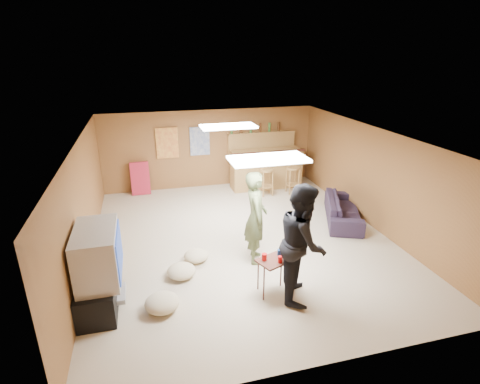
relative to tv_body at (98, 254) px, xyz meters
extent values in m
plane|color=#B8A88C|center=(2.65, 1.50, -0.90)|extent=(7.00, 7.00, 0.00)
cube|color=silver|center=(2.65, 1.50, 1.30)|extent=(6.00, 7.00, 0.02)
cube|color=brown|center=(2.65, 5.00, 0.20)|extent=(6.00, 0.02, 2.20)
cube|color=brown|center=(2.65, -2.00, 0.20)|extent=(6.00, 0.02, 2.20)
cube|color=brown|center=(-0.35, 1.50, 0.20)|extent=(0.02, 7.00, 2.20)
cube|color=brown|center=(5.65, 1.50, 0.20)|extent=(0.02, 7.00, 2.20)
cube|color=black|center=(-0.07, 0.00, -0.65)|extent=(0.55, 1.30, 0.50)
cube|color=#B2B2B7|center=(0.15, 0.00, -0.75)|extent=(0.35, 0.50, 0.08)
cube|color=#B2B2B7|center=(0.00, 0.00, 0.00)|extent=(0.60, 1.10, 0.80)
cube|color=navy|center=(0.31, 0.00, 0.00)|extent=(0.02, 0.95, 0.65)
cube|color=olive|center=(4.15, 4.45, -0.35)|extent=(2.00, 0.60, 1.10)
cube|color=#3C1B13|center=(4.15, 4.20, 0.20)|extent=(2.10, 0.12, 0.05)
cube|color=olive|center=(4.15, 4.90, 0.60)|extent=(2.00, 0.18, 0.05)
cube|color=olive|center=(4.15, 4.92, 0.30)|extent=(2.00, 0.14, 0.60)
cube|color=#BF3F26|center=(1.45, 4.96, 0.45)|extent=(0.60, 0.03, 0.85)
cube|color=#334C99|center=(2.35, 4.96, 0.45)|extent=(0.55, 0.03, 0.80)
cube|color=#B8223A|center=(0.65, 4.80, -0.45)|extent=(0.50, 0.26, 0.91)
cube|color=white|center=(2.65, 0.00, 1.27)|extent=(1.20, 0.60, 0.04)
cube|color=white|center=(2.65, 2.70, 1.27)|extent=(1.20, 0.60, 0.04)
imported|color=#4F5A34|center=(2.68, 0.68, -0.02)|extent=(0.53, 0.70, 1.75)
imported|color=black|center=(3.05, -0.55, 0.05)|extent=(1.01, 1.13, 1.91)
imported|color=black|center=(5.17, 1.83, -0.63)|extent=(1.41, 2.00, 0.55)
cube|color=#3C1B13|center=(2.64, -0.40, -0.59)|extent=(0.58, 0.53, 0.62)
cylinder|color=red|center=(2.50, -0.36, -0.23)|extent=(0.11, 0.11, 0.11)
cylinder|color=red|center=(2.72, -0.49, -0.23)|extent=(0.07, 0.07, 0.10)
cylinder|color=navy|center=(2.79, -0.28, -0.23)|extent=(0.09, 0.09, 0.10)
ellipsoid|color=#C1B188|center=(1.25, 0.45, -0.79)|extent=(0.54, 0.54, 0.23)
ellipsoid|color=#C1B188|center=(1.58, 0.92, -0.80)|extent=(0.56, 0.56, 0.21)
ellipsoid|color=#C1B188|center=(0.87, -0.37, -0.78)|extent=(0.62, 0.62, 0.24)
camera|label=1|loc=(0.80, -5.25, 2.85)|focal=28.00mm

